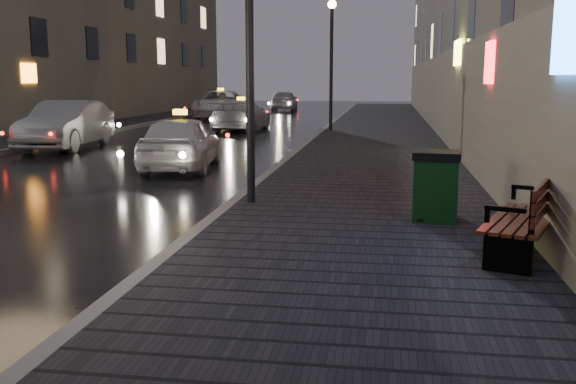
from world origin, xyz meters
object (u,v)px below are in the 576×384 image
trash_bin (436,185)px  taxi_far (221,104)px  lamp_near (249,7)px  car_left_mid (66,125)px  taxi_mid (241,115)px  lamp_far (331,49)px  bench (528,217)px  car_far (284,101)px  taxi_near (181,142)px

trash_bin → taxi_far: (-10.36, 26.64, 0.10)m
lamp_near → trash_bin: size_ratio=4.94×
car_left_mid → taxi_mid: 9.07m
lamp_near → taxi_far: size_ratio=0.92×
car_left_mid → taxi_mid: bearing=58.3°
lamp_far → bench: 19.59m
lamp_near → bench: size_ratio=2.60×
car_left_mid → taxi_far: bearing=81.8°
lamp_near → taxi_mid: lamp_near is taller
car_left_mid → car_far: (3.28, 24.94, -0.06)m
bench → trash_bin: (-0.96, 1.95, 0.05)m
car_far → taxi_near: bearing=89.9°
bench → car_left_mid: (-12.20, 11.87, 0.14)m
bench → car_far: car_far is taller
car_left_mid → taxi_far: size_ratio=0.83×
trash_bin → bench: bearing=-56.4°
lamp_far → bench: lamp_far is taller
car_left_mid → taxi_mid: (4.05, 8.12, -0.11)m
lamp_far → taxi_near: (-2.86, -11.18, -2.79)m
bench → trash_bin: size_ratio=1.90×
trash_bin → lamp_far: bearing=107.8°
lamp_far → taxi_near: 11.87m
lamp_near → lamp_far: size_ratio=1.00×
bench → taxi_mid: 21.59m
trash_bin → taxi_mid: 19.42m
taxi_near → car_left_mid: 6.68m
trash_bin → taxi_near: 8.34m
bench → trash_bin: trash_bin is taller
taxi_near → taxi_far: (-4.39, 20.82, 0.10)m
trash_bin → car_left_mid: bearing=145.9°
bench → lamp_near: bearing=164.6°
taxi_near → bench: bearing=124.6°
lamp_far → taxi_near: size_ratio=1.29×
lamp_near → taxi_near: 6.26m
lamp_near → lamp_far: bearing=90.0°
lamp_far → taxi_near: bearing=-104.3°
bench → car_far: 37.88m
trash_bin → taxi_mid: (-7.19, 18.04, -0.02)m
lamp_near → taxi_far: 26.78m
taxi_near → car_far: bearing=-93.2°
taxi_near → taxi_mid: bearing=-91.4°
taxi_mid → taxi_far: taxi_far is taller
taxi_near → taxi_far: size_ratio=0.71×
lamp_near → car_left_mid: (-8.13, 8.93, -2.71)m
car_left_mid → trash_bin: bearing=-46.6°
taxi_mid → car_far: size_ratio=1.09×
car_left_mid → taxi_far: taxi_far is taller
taxi_near → trash_bin: bearing=128.6°
lamp_far → bench: bearing=-77.9°
bench → taxi_far: 30.75m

